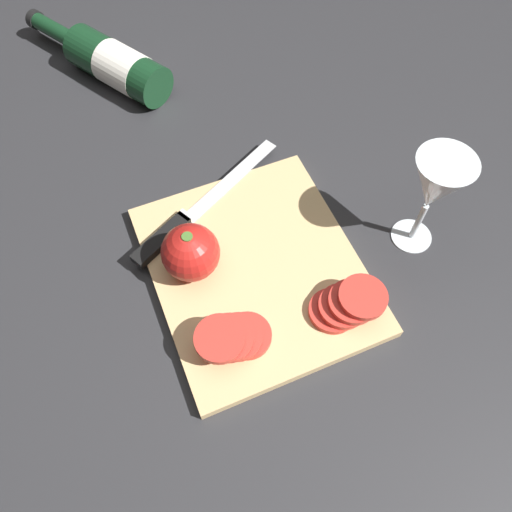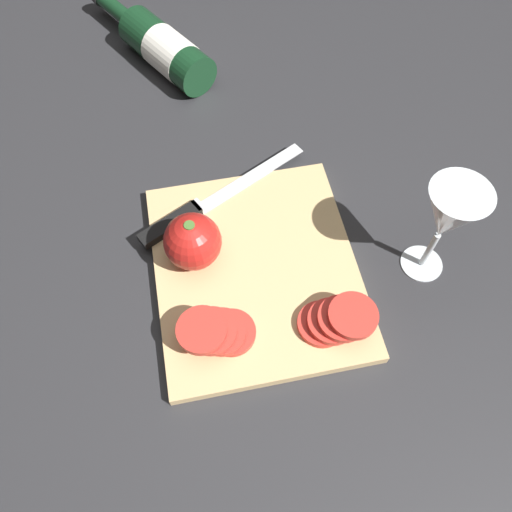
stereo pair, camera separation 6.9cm
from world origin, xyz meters
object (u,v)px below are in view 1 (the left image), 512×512
object	(u,v)px
whole_tomato	(191,252)
wine_glass	(435,188)
knife	(177,226)
tomato_slice_stack_near	(234,337)
wine_bottle	(113,63)
tomato_slice_stack_far	(347,304)

from	to	relation	value
whole_tomato	wine_glass	bearing A→B (deg)	78.19
knife	tomato_slice_stack_near	distance (m)	0.20
wine_bottle	knife	bearing A→B (deg)	-0.28
whole_tomato	knife	bearing A→B (deg)	-179.86
wine_bottle	whole_tomato	xyz separation A→B (m)	(0.45, -0.00, 0.02)
wine_bottle	tomato_slice_stack_far	world-z (taller)	wine_bottle
whole_tomato	tomato_slice_stack_far	world-z (taller)	whole_tomato
wine_glass	tomato_slice_stack_far	bearing A→B (deg)	-64.18
knife	wine_glass	bearing A→B (deg)	-50.80
wine_glass	knife	distance (m)	0.37
wine_glass	whole_tomato	world-z (taller)	wine_glass
whole_tomato	knife	distance (m)	0.08
wine_bottle	knife	distance (m)	0.37
knife	tomato_slice_stack_near	xyz separation A→B (m)	(0.20, 0.01, 0.01)
whole_tomato	tomato_slice_stack_far	distance (m)	0.22
wine_glass	whole_tomato	bearing A→B (deg)	-101.81
tomato_slice_stack_near	whole_tomato	bearing A→B (deg)	-174.64
whole_tomato	tomato_slice_stack_near	xyz separation A→B (m)	(0.13, 0.01, -0.02)
wine_bottle	tomato_slice_stack_near	size ratio (longest dim) A/B	3.05
tomato_slice_stack_near	tomato_slice_stack_far	world-z (taller)	same
whole_tomato	tomato_slice_stack_far	size ratio (longest dim) A/B	0.81
tomato_slice_stack_far	whole_tomato	bearing A→B (deg)	-130.38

